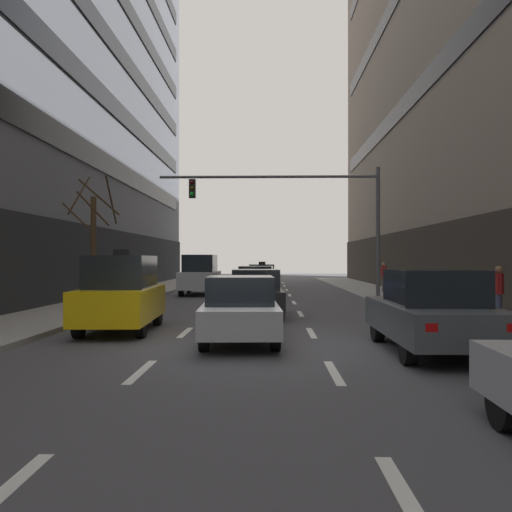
{
  "coord_description": "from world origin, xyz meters",
  "views": [
    {
      "loc": [
        0.55,
        -12.39,
        1.96
      ],
      "look_at": [
        -0.15,
        17.03,
        2.11
      ],
      "focal_mm": 38.21,
      "sensor_mm": 36.0,
      "label": 1
    }
  ],
  "objects": [
    {
      "name": "ground_plane",
      "position": [
        0.0,
        0.0,
        0.0
      ],
      "size": [
        120.0,
        120.0,
        0.0
      ],
      "primitive_type": "plane",
      "color": "#424247"
    },
    {
      "name": "lane_stripe_l1_s3",
      "position": [
        -1.67,
        -3.0,
        0.0
      ],
      "size": [
        0.16,
        2.0,
        0.01
      ],
      "primitive_type": "cube",
      "color": "silver",
      "rests_on": "ground"
    },
    {
      "name": "lane_stripe_l1_s4",
      "position": [
        -1.67,
        2.0,
        0.0
      ],
      "size": [
        0.16,
        2.0,
        0.01
      ],
      "primitive_type": "cube",
      "color": "silver",
      "rests_on": "ground"
    },
    {
      "name": "lane_stripe_l1_s5",
      "position": [
        -1.67,
        7.0,
        0.0
      ],
      "size": [
        0.16,
        2.0,
        0.01
      ],
      "primitive_type": "cube",
      "color": "silver",
      "rests_on": "ground"
    },
    {
      "name": "lane_stripe_l1_s6",
      "position": [
        -1.67,
        12.0,
        0.0
      ],
      "size": [
        0.16,
        2.0,
        0.01
      ],
      "primitive_type": "cube",
      "color": "silver",
      "rests_on": "ground"
    },
    {
      "name": "lane_stripe_l1_s7",
      "position": [
        -1.67,
        17.0,
        0.0
      ],
      "size": [
        0.16,
        2.0,
        0.01
      ],
      "primitive_type": "cube",
      "color": "silver",
      "rests_on": "ground"
    },
    {
      "name": "lane_stripe_l1_s8",
      "position": [
        -1.67,
        22.0,
        0.0
      ],
      "size": [
        0.16,
        2.0,
        0.01
      ],
      "primitive_type": "cube",
      "color": "silver",
      "rests_on": "ground"
    },
    {
      "name": "lane_stripe_l1_s9",
      "position": [
        -1.67,
        27.0,
        0.0
      ],
      "size": [
        0.16,
        2.0,
        0.01
      ],
      "primitive_type": "cube",
      "color": "silver",
      "rests_on": "ground"
    },
    {
      "name": "lane_stripe_l1_s10",
      "position": [
        -1.67,
        32.0,
        0.0
      ],
      "size": [
        0.16,
        2.0,
        0.01
      ],
      "primitive_type": "cube",
      "color": "silver",
      "rests_on": "ground"
    },
    {
      "name": "lane_stripe_l2_s2",
      "position": [
        1.67,
        -8.0,
        0.0
      ],
      "size": [
        0.16,
        2.0,
        0.01
      ],
      "primitive_type": "cube",
      "color": "silver",
      "rests_on": "ground"
    },
    {
      "name": "lane_stripe_l2_s3",
      "position": [
        1.67,
        -3.0,
        0.0
      ],
      "size": [
        0.16,
        2.0,
        0.01
      ],
      "primitive_type": "cube",
      "color": "silver",
      "rests_on": "ground"
    },
    {
      "name": "lane_stripe_l2_s4",
      "position": [
        1.67,
        2.0,
        0.0
      ],
      "size": [
        0.16,
        2.0,
        0.01
      ],
      "primitive_type": "cube",
      "color": "silver",
      "rests_on": "ground"
    },
    {
      "name": "lane_stripe_l2_s5",
      "position": [
        1.67,
        7.0,
        0.0
      ],
      "size": [
        0.16,
        2.0,
        0.01
      ],
      "primitive_type": "cube",
      "color": "silver",
      "rests_on": "ground"
    },
    {
      "name": "lane_stripe_l2_s6",
      "position": [
        1.67,
        12.0,
        0.0
      ],
      "size": [
        0.16,
        2.0,
        0.01
      ],
      "primitive_type": "cube",
      "color": "silver",
      "rests_on": "ground"
    },
    {
      "name": "lane_stripe_l2_s7",
      "position": [
        1.67,
        17.0,
        0.0
      ],
      "size": [
        0.16,
        2.0,
        0.01
      ],
      "primitive_type": "cube",
      "color": "silver",
      "rests_on": "ground"
    },
    {
      "name": "lane_stripe_l2_s8",
      "position": [
        1.67,
        22.0,
        0.0
      ],
      "size": [
        0.16,
        2.0,
        0.01
      ],
      "primitive_type": "cube",
      "color": "silver",
      "rests_on": "ground"
    },
    {
      "name": "lane_stripe_l2_s9",
      "position": [
        1.67,
        27.0,
        0.0
      ],
      "size": [
        0.16,
        2.0,
        0.01
      ],
      "primitive_type": "cube",
      "color": "silver",
      "rests_on": "ground"
    },
    {
      "name": "lane_stripe_l2_s10",
      "position": [
        1.67,
        32.0,
        0.0
      ],
      "size": [
        0.16,
        2.0,
        0.01
      ],
      "primitive_type": "cube",
      "color": "silver",
      "rests_on": "ground"
    },
    {
      "name": "car_driving_0",
      "position": [
        -0.12,
        0.32,
        0.77
      ],
      "size": [
        1.92,
        4.22,
        1.55
      ],
      "color": "black",
      "rests_on": "ground"
    },
    {
      "name": "car_driving_1",
      "position": [
        -3.22,
        17.33,
        1.08
      ],
      "size": [
        1.89,
        4.5,
        2.18
      ],
      "color": "black",
      "rests_on": "ground"
    },
    {
      "name": "car_driving_2",
      "position": [
        -0.12,
        28.47,
        0.77
      ],
      "size": [
        1.86,
        4.2,
        1.56
      ],
      "color": "black",
      "rests_on": "ground"
    },
    {
      "name": "car_driving_3",
      "position": [
        0.11,
        6.07,
        0.79
      ],
      "size": [
        1.91,
        4.32,
        1.6
      ],
      "color": "black",
      "rests_on": "ground"
    },
    {
      "name": "car_driving_4",
      "position": [
        -0.06,
        13.99,
        0.79
      ],
      "size": [
        1.99,
        4.36,
        1.6
      ],
      "color": "black",
      "rests_on": "ground"
    },
    {
      "name": "taxi_driving_5",
      "position": [
        0.11,
        22.65,
        0.79
      ],
      "size": [
        1.82,
        4.28,
        1.77
      ],
      "color": "black",
      "rests_on": "ground"
    },
    {
      "name": "taxi_driving_6",
      "position": [
        -3.43,
        2.23,
        1.02
      ],
      "size": [
        1.96,
        4.3,
        2.21
      ],
      "color": "black",
      "rests_on": "ground"
    },
    {
      "name": "car_parked_1",
      "position": [
        3.96,
        -0.95,
        0.85
      ],
      "size": [
        1.93,
        4.62,
        1.73
      ],
      "color": "black",
      "rests_on": "ground"
    },
    {
      "name": "traffic_signal_0",
      "position": [
        2.24,
        11.92,
        4.33
      ],
      "size": [
        9.85,
        0.35,
        5.9
      ],
      "color": "#4C4C51",
      "rests_on": "sidewalk_right"
    },
    {
      "name": "street_tree_1",
      "position": [
        -6.26,
        8.51,
        2.62
      ],
      "size": [
        2.28,
        2.05,
        5.14
      ],
      "color": "#4C3823",
      "rests_on": "sidewalk_left"
    },
    {
      "name": "pedestrian_0",
      "position": [
        7.04,
        3.11,
        1.07
      ],
      "size": [
        0.36,
        0.45,
        1.62
      ],
      "color": "#383D59",
      "rests_on": "sidewalk_right"
    },
    {
      "name": "pedestrian_1",
      "position": [
        6.88,
        17.78,
        1.08
      ],
      "size": [
        0.27,
        0.52,
        1.63
      ],
      "color": "brown",
      "rests_on": "sidewalk_right"
    }
  ]
}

